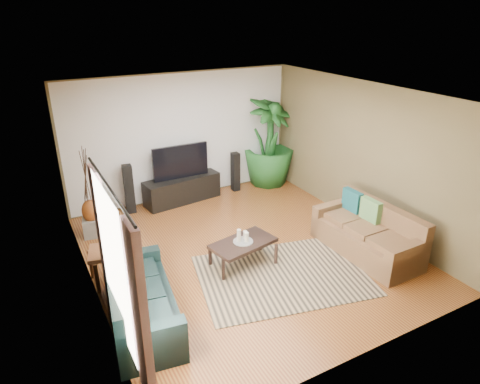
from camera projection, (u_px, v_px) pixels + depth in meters
floor at (246, 252)px, 7.39m from camera, size 5.50×5.50×0.00m
ceiling at (246, 94)px, 6.31m from camera, size 5.50×5.50×0.00m
wall_back at (183, 137)px, 9.07m from camera, size 5.00×0.00×5.00m
wall_front at (370, 262)px, 4.64m from camera, size 5.00×0.00×5.00m
wall_left at (84, 212)px, 5.76m from camera, size 0.00×5.50×5.50m
wall_right at (363, 155)px, 7.95m from camera, size 0.00×5.50×5.50m
backwall_panel at (183, 137)px, 9.06m from camera, size 4.90×0.00×4.90m
window_pane at (114, 267)px, 4.46m from camera, size 0.00×1.80×1.80m
curtain_near at (142, 328)px, 3.97m from camera, size 0.08×0.35×2.20m
curtain_far at (106, 253)px, 5.18m from camera, size 0.08×0.35×2.20m
curtain_rod at (108, 186)px, 4.12m from camera, size 0.03×1.90×0.03m
sofa_left at (141, 295)px, 5.58m from camera, size 1.06×1.96×0.85m
sofa_right at (367, 231)px, 7.19m from camera, size 0.88×1.90×0.85m
area_rug at (282, 275)px, 6.73m from camera, size 2.93×2.36×0.01m
coffee_table at (243, 253)px, 6.95m from camera, size 1.13×0.76×0.42m
candle_tray at (243, 241)px, 6.86m from camera, size 0.32×0.32×0.01m
candle_tall at (239, 235)px, 6.81m from camera, size 0.07×0.07×0.21m
candle_mid at (247, 237)px, 6.81m from camera, size 0.07×0.07×0.16m
candle_short at (245, 235)px, 6.91m from camera, size 0.07×0.07×0.13m
tv_stand at (182, 189)px, 9.22m from camera, size 1.69×0.69×0.55m
television at (181, 162)px, 8.97m from camera, size 1.21×0.07×0.71m
speaker_left at (129, 189)px, 8.63m from camera, size 0.20×0.22×1.02m
speaker_right at (235, 172)px, 9.71m from camera, size 0.16×0.18×0.89m
potted_plant at (269, 141)px, 9.87m from camera, size 1.49×1.49×2.07m
plant_pot at (268, 177)px, 10.23m from camera, size 0.38×0.38×0.30m
pedestal at (93, 227)px, 7.86m from camera, size 0.40×0.40×0.34m
vase at (91, 211)px, 7.74m from camera, size 0.31×0.31×0.43m
side_table at (109, 266)px, 6.50m from camera, size 0.63×0.63×0.55m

